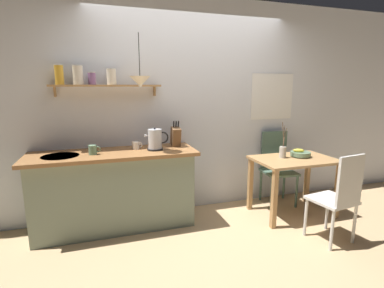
% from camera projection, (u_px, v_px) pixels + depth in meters
% --- Properties ---
extents(ground_plane, '(14.00, 14.00, 0.00)m').
position_uv_depth(ground_plane, '(207.00, 227.00, 3.40)').
color(ground_plane, tan).
extents(back_wall, '(6.80, 0.11, 2.70)m').
position_uv_depth(back_wall, '(205.00, 107.00, 3.80)').
color(back_wall, silver).
rests_on(back_wall, ground_plane).
extents(kitchen_counter, '(1.83, 0.63, 0.90)m').
position_uv_depth(kitchen_counter, '(115.00, 190.00, 3.31)').
color(kitchen_counter, gray).
rests_on(kitchen_counter, ground_plane).
extents(wall_shelf, '(1.20, 0.20, 0.34)m').
position_uv_depth(wall_shelf, '(94.00, 80.00, 3.18)').
color(wall_shelf, tan).
extents(dining_table, '(1.00, 0.66, 0.73)m').
position_uv_depth(dining_table, '(294.00, 168.00, 3.65)').
color(dining_table, tan).
rests_on(dining_table, ground_plane).
extents(dining_chair_near, '(0.45, 0.45, 0.97)m').
position_uv_depth(dining_chair_near, '(339.00, 195.00, 2.95)').
color(dining_chair_near, silver).
rests_on(dining_chair_near, ground_plane).
extents(dining_chair_far, '(0.46, 0.43, 1.00)m').
position_uv_depth(dining_chair_far, '(276.00, 164.00, 4.04)').
color(dining_chair_far, '#4C6B5B').
rests_on(dining_chair_far, ground_plane).
extents(fruit_bowl, '(0.25, 0.25, 0.11)m').
position_uv_depth(fruit_bowl, '(300.00, 154.00, 3.70)').
color(fruit_bowl, slate).
rests_on(fruit_bowl, dining_table).
extents(twig_vase, '(0.08, 0.08, 0.45)m').
position_uv_depth(twig_vase, '(283.00, 151.00, 3.64)').
color(twig_vase, '#B7B2A8').
rests_on(twig_vase, dining_table).
extents(electric_kettle, '(0.27, 0.18, 0.26)m').
position_uv_depth(electric_kettle, '(155.00, 140.00, 3.29)').
color(electric_kettle, black).
rests_on(electric_kettle, kitchen_counter).
extents(knife_block, '(0.10, 0.17, 0.31)m').
position_uv_depth(knife_block, '(176.00, 136.00, 3.48)').
color(knife_block, brown).
rests_on(knife_block, kitchen_counter).
extents(coffee_mug_by_sink, '(0.12, 0.08, 0.10)m').
position_uv_depth(coffee_mug_by_sink, '(93.00, 150.00, 3.08)').
color(coffee_mug_by_sink, slate).
rests_on(coffee_mug_by_sink, kitchen_counter).
extents(coffee_mug_spare, '(0.12, 0.08, 0.09)m').
position_uv_depth(coffee_mug_spare, '(136.00, 145.00, 3.35)').
color(coffee_mug_spare, white).
rests_on(coffee_mug_spare, kitchen_counter).
extents(pendant_lamp, '(0.22, 0.22, 0.54)m').
position_uv_depth(pendant_lamp, '(140.00, 81.00, 3.03)').
color(pendant_lamp, black).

